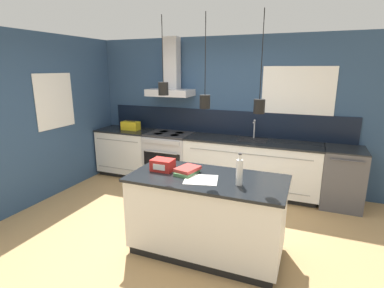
# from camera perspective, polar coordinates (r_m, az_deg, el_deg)

# --- Properties ---
(ground_plane) EXTENTS (16.00, 16.00, 0.00)m
(ground_plane) POSITION_cam_1_polar(r_m,az_deg,el_deg) (4.03, -3.11, -16.61)
(ground_plane) COLOR tan
(ground_plane) RESTS_ON ground
(wall_back) EXTENTS (5.60, 2.31, 2.60)m
(wall_back) POSITION_cam_1_polar(r_m,az_deg,el_deg) (5.40, 5.19, 6.62)
(wall_back) COLOR navy
(wall_back) RESTS_ON ground_plane
(wall_left) EXTENTS (0.08, 3.80, 2.60)m
(wall_left) POSITION_cam_1_polar(r_m,az_deg,el_deg) (5.52, -23.61, 5.14)
(wall_left) COLOR navy
(wall_left) RESTS_ON ground_plane
(counter_run_left) EXTENTS (1.06, 0.64, 0.91)m
(counter_run_left) POSITION_cam_1_polar(r_m,az_deg,el_deg) (6.07, -12.24, -1.41)
(counter_run_left) COLOR black
(counter_run_left) RESTS_ON ground_plane
(counter_run_sink) EXTENTS (2.23, 0.64, 1.23)m
(counter_run_sink) POSITION_cam_1_polar(r_m,az_deg,el_deg) (5.16, 11.06, -4.17)
(counter_run_sink) COLOR black
(counter_run_sink) RESTS_ON ground_plane
(oven_range) EXTENTS (0.82, 0.66, 0.91)m
(oven_range) POSITION_cam_1_polar(r_m,az_deg,el_deg) (5.61, -4.33, -2.48)
(oven_range) COLOR #B5B5BA
(oven_range) RESTS_ON ground_plane
(dishwasher) EXTENTS (0.58, 0.65, 0.91)m
(dishwasher) POSITION_cam_1_polar(r_m,az_deg,el_deg) (5.11, 26.71, -5.73)
(dishwasher) COLOR #4C4C51
(dishwasher) RESTS_ON ground_plane
(kitchen_island) EXTENTS (1.72, 0.84, 0.91)m
(kitchen_island) POSITION_cam_1_polar(r_m,az_deg,el_deg) (3.48, 2.82, -13.27)
(kitchen_island) COLOR black
(kitchen_island) RESTS_ON ground_plane
(bottle_on_island) EXTENTS (0.07, 0.07, 0.33)m
(bottle_on_island) POSITION_cam_1_polar(r_m,az_deg,el_deg) (3.08, 9.02, -5.24)
(bottle_on_island) COLOR silver
(bottle_on_island) RESTS_ON kitchen_island
(book_stack) EXTENTS (0.26, 0.33, 0.07)m
(book_stack) POSITION_cam_1_polar(r_m,az_deg,el_deg) (3.39, -0.90, -5.07)
(book_stack) COLOR #4C7F4C
(book_stack) RESTS_ON kitchen_island
(red_supply_box) EXTENTS (0.25, 0.19, 0.13)m
(red_supply_box) POSITION_cam_1_polar(r_m,az_deg,el_deg) (3.50, -5.60, -3.96)
(red_supply_box) COLOR red
(red_supply_box) RESTS_ON kitchen_island
(paper_pile) EXTENTS (0.41, 0.38, 0.01)m
(paper_pile) POSITION_cam_1_polar(r_m,az_deg,el_deg) (3.21, 1.73, -6.81)
(paper_pile) COLOR silver
(paper_pile) RESTS_ON kitchen_island
(yellow_toolbox) EXTENTS (0.34, 0.18, 0.19)m
(yellow_toolbox) POSITION_cam_1_polar(r_m,az_deg,el_deg) (5.89, -11.61, 3.44)
(yellow_toolbox) COLOR gold
(yellow_toolbox) RESTS_ON counter_run_left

